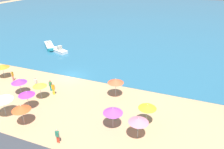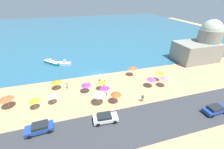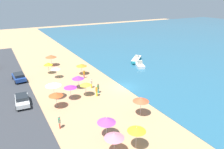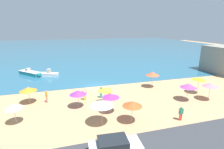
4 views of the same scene
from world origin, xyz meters
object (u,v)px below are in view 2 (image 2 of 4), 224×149
parked_car_3 (215,109)px  harbor_fortress (202,46)px  beach_umbrella_5 (160,72)px  bather_0 (67,85)px  skiff_offshore (52,62)px  beach_umbrella_3 (6,98)px  parked_car_1 (39,128)px  beach_umbrella_8 (165,78)px  beach_umbrella_11 (116,94)px  beach_umbrella_4 (99,94)px  bather_3 (100,81)px  bather_4 (143,98)px  beach_umbrella_9 (105,88)px  beach_umbrella_0 (56,82)px  bather_1 (90,83)px  parked_car_0 (105,118)px  bather_2 (104,82)px  beach_umbrella_6 (152,79)px  beach_umbrella_2 (34,100)px  beach_umbrella_7 (52,95)px  beach_umbrella_1 (102,82)px  beach_umbrella_12 (86,84)px  beach_umbrella_10 (133,67)px  skiff_nearshore (63,63)px

parked_car_3 → harbor_fortress: (15.74, 20.50, 3.67)m
beach_umbrella_5 → bather_0: size_ratio=1.55×
harbor_fortress → skiff_offshore: bearing=168.1°
beach_umbrella_3 → parked_car_1: beach_umbrella_3 is taller
beach_umbrella_8 → beach_umbrella_11: beach_umbrella_8 is taller
beach_umbrella_4 → bather_3: (1.43, 6.70, -1.44)m
bather_4 → harbor_fortress: harbor_fortress is taller
harbor_fortress → beach_umbrella_9: bearing=-162.5°
beach_umbrella_0 → beach_umbrella_4: 10.84m
bather_1 → parked_car_0: bather_1 is taller
bather_2 → bather_3: (-0.96, 0.71, -0.06)m
bather_1 → beach_umbrella_4: bearing=-82.4°
beach_umbrella_3 → beach_umbrella_4: 16.62m
beach_umbrella_9 → beach_umbrella_11: bearing=-59.6°
beach_umbrella_3 → beach_umbrella_6: beach_umbrella_3 is taller
bather_2 → parked_car_1: size_ratio=0.41×
beach_umbrella_2 → bather_3: 13.77m
beach_umbrella_2 → beach_umbrella_8: 26.56m
beach_umbrella_8 → bather_3: beach_umbrella_8 is taller
beach_umbrella_2 → beach_umbrella_7: beach_umbrella_2 is taller
beach_umbrella_1 → bather_2: beach_umbrella_1 is taller
beach_umbrella_12 → bather_1: bearing=62.9°
beach_umbrella_0 → harbor_fortress: bearing=6.8°
beach_umbrella_1 → beach_umbrella_5: (13.95, -0.21, 0.26)m
beach_umbrella_0 → bather_1: (6.94, -0.99, -0.98)m
bather_0 → beach_umbrella_10: bearing=5.3°
beach_umbrella_7 → skiff_offshore: bearing=94.4°
bather_4 → skiff_offshore: bather_4 is taller
beach_umbrella_1 → beach_umbrella_12: 3.35m
parked_car_0 → beach_umbrella_5: bearing=29.9°
skiff_nearshore → beach_umbrella_9: bearing=-66.2°
beach_umbrella_11 → bather_0: (-8.73, 7.58, -1.17)m
beach_umbrella_0 → parked_car_3: bearing=-30.1°
parked_car_1 → beach_umbrella_9: bearing=26.9°
bather_3 → bather_4: bather_4 is taller
beach_umbrella_2 → skiff_nearshore: beach_umbrella_2 is taller
parked_car_1 → skiff_offshore: size_ratio=0.86×
bather_1 → bather_3: (2.31, 0.18, -0.07)m
beach_umbrella_8 → beach_umbrella_9: bearing=179.3°
beach_umbrella_9 → beach_umbrella_11: size_ratio=0.99×
bather_3 → beach_umbrella_1: bearing=-88.9°
beach_umbrella_9 → beach_umbrella_12: (-3.41, 2.45, -0.17)m
bather_0 → parked_car_1: 11.74m
beach_umbrella_10 → bather_1: 11.43m
beach_umbrella_5 → beach_umbrella_9: (-13.89, -2.24, -0.17)m
parked_car_1 → harbor_fortress: (44.66, 16.30, 3.65)m
bather_0 → bather_3: size_ratio=1.05×
beach_umbrella_7 → bather_3: size_ratio=1.44×
beach_umbrella_1 → beach_umbrella_3: 17.70m
beach_umbrella_2 → bather_0: beach_umbrella_2 is taller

